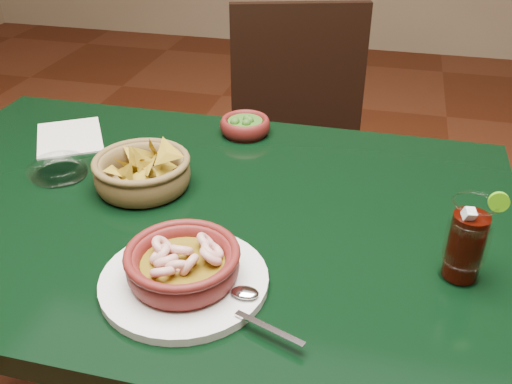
% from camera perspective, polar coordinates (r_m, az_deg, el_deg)
% --- Properties ---
extents(dining_table, '(1.20, 0.80, 0.75)m').
position_cam_1_polar(dining_table, '(1.11, -6.80, -5.58)').
color(dining_table, black).
rests_on(dining_table, ground).
extents(dining_chair, '(0.54, 0.54, 0.93)m').
position_cam_1_polar(dining_chair, '(1.74, 4.43, 3.89)').
color(dining_chair, black).
rests_on(dining_chair, ground).
extents(shrimp_plate, '(0.33, 0.25, 0.08)m').
position_cam_1_polar(shrimp_plate, '(0.85, -7.26, -7.53)').
color(shrimp_plate, silver).
rests_on(shrimp_plate, dining_table).
extents(chip_basket, '(0.22, 0.22, 0.12)m').
position_cam_1_polar(chip_basket, '(1.11, -11.29, 1.97)').
color(chip_basket, brown).
rests_on(chip_basket, dining_table).
extents(guacamole_ramekin, '(0.13, 0.13, 0.04)m').
position_cam_1_polar(guacamole_ramekin, '(1.30, -1.11, 6.70)').
color(guacamole_ramekin, '#511311').
rests_on(guacamole_ramekin, dining_table).
extents(cola_drink, '(0.13, 0.13, 0.15)m').
position_cam_1_polar(cola_drink, '(0.90, 20.32, -4.63)').
color(cola_drink, white).
rests_on(cola_drink, dining_table).
extents(glass_ashtray, '(0.13, 0.13, 0.03)m').
position_cam_1_polar(glass_ashtray, '(1.20, -19.11, 2.18)').
color(glass_ashtray, white).
rests_on(glass_ashtray, dining_table).
extents(paper_menu, '(0.21, 0.23, 0.00)m').
position_cam_1_polar(paper_menu, '(1.36, -18.14, 5.23)').
color(paper_menu, beige).
rests_on(paper_menu, dining_table).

